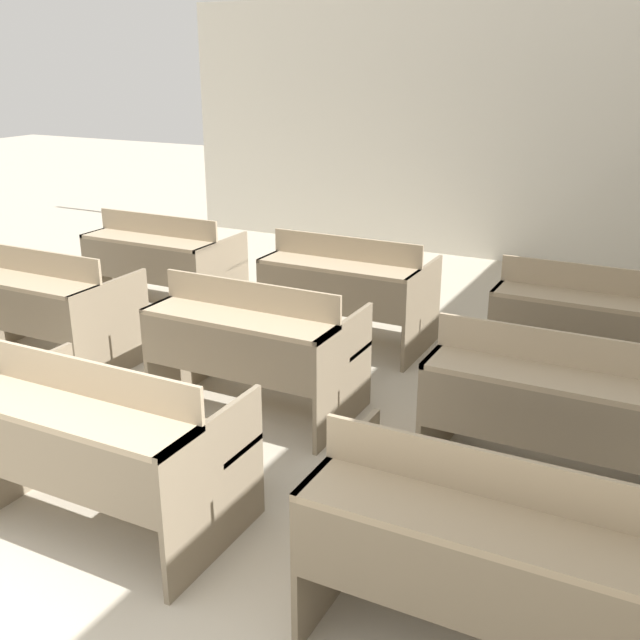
{
  "coord_description": "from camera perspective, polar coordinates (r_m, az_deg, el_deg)",
  "views": [
    {
      "loc": [
        2.48,
        -0.93,
        2.2
      ],
      "look_at": [
        0.64,
        2.67,
        0.76
      ],
      "focal_mm": 42.0,
      "sensor_mm": 36.0,
      "label": 1
    }
  ],
  "objects": [
    {
      "name": "wall_back",
      "position": [
        8.63,
        10.59,
        13.98
      ],
      "size": [
        6.85,
        0.06,
        2.8
      ],
      "color": "beige",
      "rests_on": "ground_plane"
    },
    {
      "name": "bench_front_center",
      "position": [
        3.75,
        -16.18,
        -8.71
      ],
      "size": [
        1.24,
        0.78,
        0.89
      ],
      "color": "#82735C",
      "rests_on": "ground_plane"
    },
    {
      "name": "bench_front_right",
      "position": [
        2.98,
        12.1,
        -16.41
      ],
      "size": [
        1.24,
        0.78,
        0.89
      ],
      "color": "#796A53",
      "rests_on": "ground_plane"
    },
    {
      "name": "bench_second_left",
      "position": [
        5.87,
        -20.33,
        1.21
      ],
      "size": [
        1.24,
        0.78,
        0.89
      ],
      "color": "#7F7059",
      "rests_on": "ground_plane"
    },
    {
      "name": "bench_second_center",
      "position": [
        4.76,
        -5.0,
        -1.77
      ],
      "size": [
        1.24,
        0.78,
        0.89
      ],
      "color": "#7F7059",
      "rests_on": "ground_plane"
    },
    {
      "name": "bench_second_right",
      "position": [
        4.13,
        17.21,
        -6.08
      ],
      "size": [
        1.24,
        0.78,
        0.89
      ],
      "color": "#81715A",
      "rests_on": "ground_plane"
    },
    {
      "name": "bench_third_left",
      "position": [
        6.82,
        -11.9,
        4.5
      ],
      "size": [
        1.24,
        0.78,
        0.89
      ],
      "color": "#81725B",
      "rests_on": "ground_plane"
    },
    {
      "name": "bench_third_center",
      "position": [
        5.88,
        2.11,
        2.49
      ],
      "size": [
        1.24,
        0.78,
        0.89
      ],
      "color": "#7E6F58",
      "rests_on": "ground_plane"
    },
    {
      "name": "bench_third_right",
      "position": [
        5.41,
        19.9,
        -0.25
      ],
      "size": [
        1.24,
        0.78,
        0.89
      ],
      "color": "#7B6C55",
      "rests_on": "ground_plane"
    }
  ]
}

